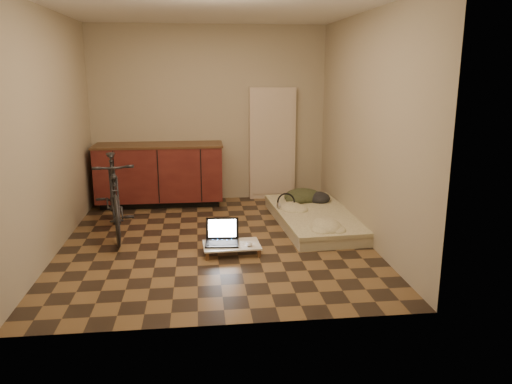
{
  "coord_description": "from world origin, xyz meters",
  "views": [
    {
      "loc": [
        -0.17,
        -5.57,
        1.96
      ],
      "look_at": [
        0.49,
        0.11,
        0.55
      ],
      "focal_mm": 35.0,
      "sensor_mm": 36.0,
      "label": 1
    }
  ],
  "objects": [
    {
      "name": "futon",
      "position": [
        1.3,
        0.51,
        0.08
      ],
      "size": [
        1.06,
        2.02,
        0.17
      ],
      "rotation": [
        0.0,
        0.0,
        0.06
      ],
      "color": "beige",
      "rests_on": "ground"
    },
    {
      "name": "appliance_panel",
      "position": [
        0.95,
        1.94,
        0.85
      ],
      "size": [
        0.7,
        0.1,
        1.7
      ],
      "primitive_type": "cube",
      "color": "beige",
      "rests_on": "ground"
    },
    {
      "name": "clothing_pile",
      "position": [
        1.33,
        1.11,
        0.28
      ],
      "size": [
        0.59,
        0.5,
        0.23
      ],
      "primitive_type": null,
      "rotation": [
        0.0,
        0.0,
        0.06
      ],
      "color": "#30361F",
      "rests_on": "futon"
    },
    {
      "name": "mouse",
      "position": [
        0.34,
        -0.5,
        0.12
      ],
      "size": [
        0.07,
        0.11,
        0.04
      ],
      "primitive_type": "ellipsoid",
      "rotation": [
        0.0,
        0.0,
        -0.0
      ],
      "color": "white",
      "rests_on": "lap_desk"
    },
    {
      "name": "bicycle",
      "position": [
        -1.2,
        0.39,
        0.53
      ],
      "size": [
        0.8,
        1.7,
        1.06
      ],
      "primitive_type": "imported",
      "rotation": [
        0.0,
        0.0,
        0.2
      ],
      "color": "black",
      "rests_on": "ground"
    },
    {
      "name": "laptop",
      "position": [
        0.05,
        -0.36,
        0.15
      ],
      "size": [
        0.39,
        0.35,
        0.25
      ],
      "rotation": [
        0.0,
        0.0,
        -0.08
      ],
      "color": "black",
      "rests_on": "lap_desk"
    },
    {
      "name": "cabinets",
      "position": [
        -0.75,
        1.7,
        0.47
      ],
      "size": [
        1.84,
        0.62,
        0.91
      ],
      "color": "black",
      "rests_on": "ground"
    },
    {
      "name": "room_shell",
      "position": [
        0.0,
        0.0,
        1.3
      ],
      "size": [
        3.5,
        4.0,
        2.6
      ],
      "color": "brown",
      "rests_on": "ground"
    },
    {
      "name": "lap_desk",
      "position": [
        0.15,
        -0.42,
        0.09
      ],
      "size": [
        0.63,
        0.42,
        0.1
      ],
      "rotation": [
        0.0,
        0.0,
        0.04
      ],
      "color": "brown",
      "rests_on": "ground"
    },
    {
      "name": "headphones",
      "position": [
        0.96,
        0.73,
        0.26
      ],
      "size": [
        0.28,
        0.26,
        0.18
      ],
      "primitive_type": null,
      "rotation": [
        0.0,
        0.0,
        0.07
      ],
      "color": "black",
      "rests_on": "futon"
    }
  ]
}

